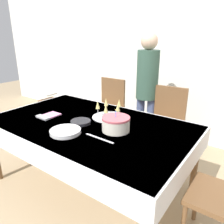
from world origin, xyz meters
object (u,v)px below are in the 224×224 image
object	(u,v)px
champagne_tray	(109,111)
plate_stack_dessert	(81,122)
dining_chair_far_left	(109,109)
plate_stack_main	(65,131)
high_chair	(51,105)
dining_chair_far_right	(166,123)
person_standing	(147,84)
birthday_cake	(116,124)

from	to	relation	value
champagne_tray	plate_stack_dessert	bearing A→B (deg)	-113.27
dining_chair_far_left	plate_stack_dessert	xyz separation A→B (m)	(0.39, -0.99, 0.22)
plate_stack_main	high_chair	distance (m)	1.77
dining_chair_far_right	plate_stack_main	xyz separation A→B (m)	(-0.45, -1.24, 0.22)
plate_stack_main	high_chair	xyz separation A→B (m)	(-1.45, 0.99, -0.28)
person_standing	plate_stack_dessert	bearing A→B (deg)	-98.09
high_chair	person_standing	bearing A→B (deg)	12.93
plate_stack_main	birthday_cake	bearing A→B (deg)	42.88
dining_chair_far_left	dining_chair_far_right	world-z (taller)	same
plate_stack_main	dining_chair_far_left	bearing A→B (deg)	109.69
dining_chair_far_left	champagne_tray	bearing A→B (deg)	-52.95
birthday_cake	person_standing	bearing A→B (deg)	102.29
plate_stack_dessert	high_chair	xyz separation A→B (m)	(-1.40, 0.74, -0.28)
plate_stack_main	high_chair	size ratio (longest dim) A/B	0.39
dining_chair_far_left	birthday_cake	distance (m)	1.24
dining_chair_far_left	high_chair	bearing A→B (deg)	-165.86
champagne_tray	high_chair	bearing A→B (deg)	163.98
dining_chair_far_right	plate_stack_dessert	size ratio (longest dim) A/B	4.89
dining_chair_far_left	plate_stack_dessert	distance (m)	1.09
dining_chair_far_right	person_standing	world-z (taller)	person_standing
dining_chair_far_left	plate_stack_dessert	bearing A→B (deg)	-68.35
dining_chair_far_left	plate_stack_dessert	size ratio (longest dim) A/B	4.89
high_chair	plate_stack_main	bearing A→B (deg)	-34.23
champagne_tray	dining_chair_far_left	bearing A→B (deg)	127.05
champagne_tray	person_standing	bearing A→B (deg)	88.07
plate_stack_main	dining_chair_far_right	bearing A→B (deg)	70.11
plate_stack_dessert	person_standing	distance (m)	1.12
birthday_cake	high_chair	size ratio (longest dim) A/B	0.36
dining_chair_far_left	plate_stack_main	distance (m)	1.33
plate_stack_main	person_standing	size ratio (longest dim) A/B	0.17
dining_chair_far_left	dining_chair_far_right	distance (m)	0.89
champagne_tray	dining_chair_far_right	bearing A→B (deg)	61.92
person_standing	champagne_tray	bearing A→B (deg)	-91.93
birthday_cake	plate_stack_main	xyz separation A→B (m)	(-0.33, -0.31, -0.05)
dining_chair_far_right	person_standing	distance (m)	0.55
champagne_tray	high_chair	xyz separation A→B (m)	(-1.53, 0.44, -0.34)
plate_stack_main	person_standing	world-z (taller)	person_standing
person_standing	dining_chair_far_left	bearing A→B (deg)	-169.33
birthday_cake	plate_stack_dessert	bearing A→B (deg)	-171.00
dining_chair_far_left	high_chair	size ratio (longest dim) A/B	1.38
dining_chair_far_right	high_chair	world-z (taller)	dining_chair_far_right
dining_chair_far_right	champagne_tray	bearing A→B (deg)	-118.08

